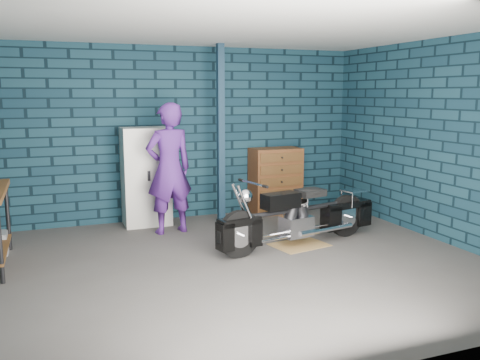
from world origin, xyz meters
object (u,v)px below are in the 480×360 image
(tool_chest, at_px, (276,181))
(shop_stool, at_px, (289,218))
(person, at_px, (169,169))
(motorcycle, at_px, (300,211))
(locker, at_px, (146,177))

(tool_chest, relative_size, shop_stool, 1.88)
(person, height_order, tool_chest, person)
(motorcycle, relative_size, person, 1.12)
(motorcycle, bearing_deg, shop_stool, 77.82)
(motorcycle, relative_size, locker, 1.41)
(motorcycle, bearing_deg, locker, 121.58)
(locker, bearing_deg, motorcycle, -46.97)
(motorcycle, distance_m, shop_stool, 0.35)
(tool_chest, bearing_deg, shop_stool, -107.75)
(locker, relative_size, tool_chest, 1.36)
(tool_chest, bearing_deg, motorcycle, -104.96)
(person, xyz_separation_m, locker, (-0.23, 0.57, -0.19))
(shop_stool, bearing_deg, locker, 138.49)
(locker, xyz_separation_m, tool_chest, (2.15, 0.00, -0.19))
(tool_chest, distance_m, shop_stool, 1.58)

